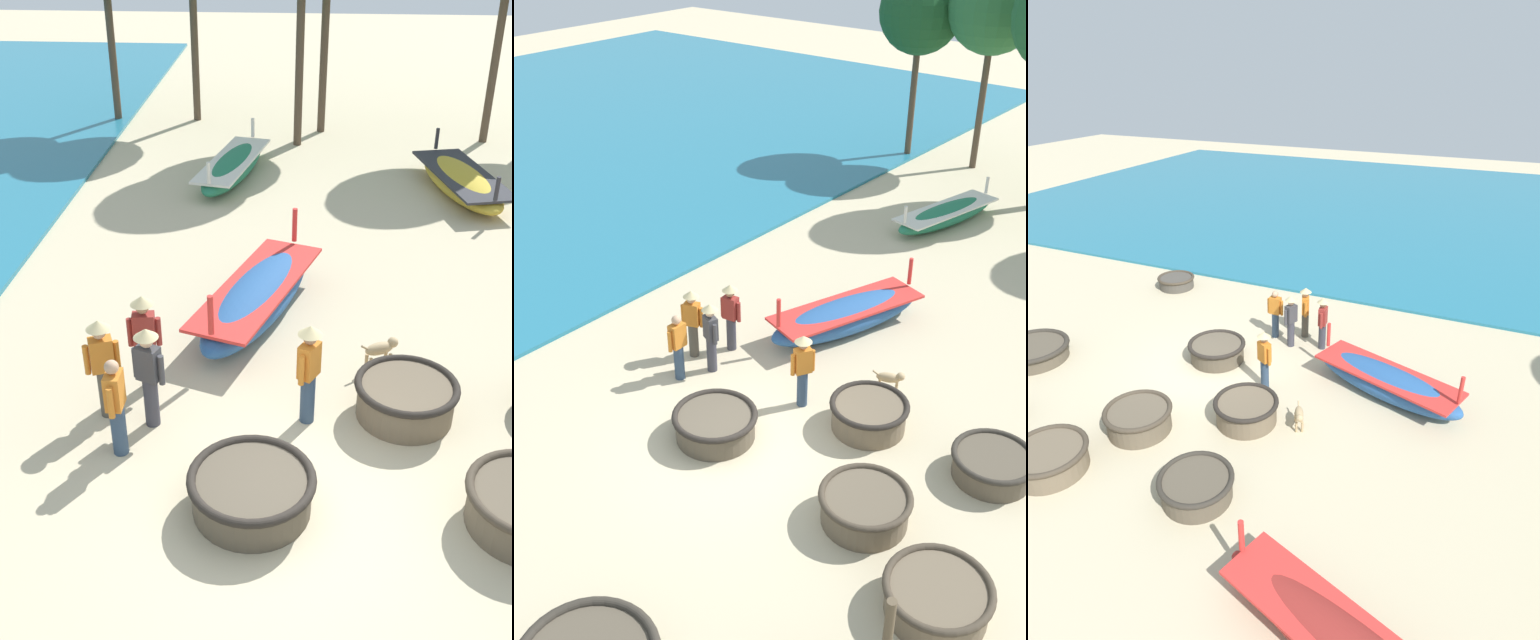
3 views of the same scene
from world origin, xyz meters
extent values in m
plane|color=#C6B793|center=(0.00, 0.00, 0.00)|extent=(80.00, 80.00, 0.00)
cube|color=teal|center=(-19.90, 4.00, 0.05)|extent=(28.00, 52.00, 0.10)
cylinder|color=brown|center=(4.73, -0.99, 0.26)|extent=(1.53, 1.53, 0.52)
torus|color=#42382B|center=(4.73, -0.99, 0.52)|extent=(1.66, 1.66, 0.12)
cylinder|color=brown|center=(1.60, -4.95, 0.21)|extent=(1.88, 1.88, 0.43)
torus|color=#332D26|center=(1.60, -4.95, 0.43)|extent=(2.03, 2.03, 0.15)
cylinder|color=brown|center=(4.12, 2.27, 0.24)|extent=(1.42, 1.42, 0.48)
torus|color=#332D26|center=(4.12, 2.27, 0.48)|extent=(1.53, 1.53, 0.11)
cylinder|color=#4C473F|center=(-4.50, -4.22, 0.20)|extent=(1.30, 1.30, 0.40)
torus|color=#42382B|center=(-4.50, -4.22, 0.40)|extent=(1.40, 1.40, 0.10)
cylinder|color=brown|center=(2.90, -0.11, 0.27)|extent=(1.48, 1.48, 0.55)
torus|color=#42382B|center=(2.90, -0.11, 0.55)|extent=(1.60, 1.60, 0.12)
cylinder|color=brown|center=(1.61, 2.06, 0.28)|extent=(1.46, 1.46, 0.56)
torus|color=#28231E|center=(1.61, 2.06, 0.56)|extent=(1.57, 1.57, 0.12)
cylinder|color=brown|center=(-0.56, -0.05, 0.26)|extent=(1.55, 1.55, 0.51)
torus|color=#28231E|center=(-0.56, -0.05, 0.51)|extent=(1.67, 1.67, 0.12)
ellipsoid|color=#285693|center=(-0.82, 4.86, 0.39)|extent=(2.44, 4.33, 0.77)
cube|color=red|center=(-0.82, 4.86, 0.63)|extent=(2.37, 4.03, 0.06)
cylinder|color=red|center=(-0.20, 6.69, 1.07)|extent=(0.10, 0.10, 0.69)
cylinder|color=red|center=(-1.45, 3.04, 1.07)|extent=(0.10, 0.10, 0.69)
cylinder|color=red|center=(5.26, 3.92, 0.96)|extent=(0.10, 0.10, 0.62)
cylinder|color=#4C473D|center=(-2.90, 1.77, 0.41)|extent=(0.22, 0.22, 0.82)
cube|color=orange|center=(-2.90, 1.77, 1.09)|extent=(0.40, 0.33, 0.54)
sphere|color=tan|center=(-2.90, 1.77, 1.47)|extent=(0.20, 0.20, 0.20)
cylinder|color=orange|center=(-3.10, 1.69, 1.04)|extent=(0.09, 0.09, 0.48)
cylinder|color=orange|center=(-2.69, 1.85, 1.04)|extent=(0.09, 0.09, 0.48)
cone|color=#D1BC84|center=(-2.90, 1.77, 1.60)|extent=(0.36, 0.36, 0.14)
cylinder|color=#2D425B|center=(0.13, 1.83, 0.41)|extent=(0.22, 0.22, 0.82)
cube|color=orange|center=(0.13, 1.83, 1.09)|extent=(0.36, 0.40, 0.54)
sphere|color=#A37556|center=(0.13, 1.83, 1.47)|extent=(0.20, 0.20, 0.20)
cylinder|color=orange|center=(0.24, 2.03, 1.04)|extent=(0.09, 0.09, 0.48)
cylinder|color=orange|center=(0.02, 1.64, 1.04)|extent=(0.09, 0.09, 0.48)
cone|color=#D1BC84|center=(0.13, 1.83, 1.60)|extent=(0.36, 0.36, 0.14)
cylinder|color=#383842|center=(-2.42, 2.52, 0.41)|extent=(0.22, 0.22, 0.82)
cube|color=maroon|center=(-2.42, 2.52, 1.09)|extent=(0.37, 0.26, 0.54)
sphere|color=#A37556|center=(-2.42, 2.52, 1.47)|extent=(0.20, 0.20, 0.20)
cylinder|color=maroon|center=(-2.20, 2.54, 1.04)|extent=(0.09, 0.09, 0.48)
cylinder|color=maroon|center=(-2.63, 2.49, 1.04)|extent=(0.09, 0.09, 0.48)
cone|color=#D1BC84|center=(-2.42, 2.52, 1.60)|extent=(0.36, 0.36, 0.14)
cylinder|color=#383842|center=(-2.17, 1.59, 0.41)|extent=(0.22, 0.22, 0.82)
cube|color=#3D3D42|center=(-2.17, 1.59, 1.09)|extent=(0.40, 0.33, 0.54)
sphere|color=#DBB28E|center=(-2.17, 1.59, 1.47)|extent=(0.20, 0.20, 0.20)
cylinder|color=#3D3D42|center=(-1.97, 1.51, 1.04)|extent=(0.09, 0.09, 0.48)
cylinder|color=#3D3D42|center=(-2.38, 1.68, 1.04)|extent=(0.09, 0.09, 0.48)
cone|color=#D1BC84|center=(-2.17, 1.59, 1.60)|extent=(0.36, 0.36, 0.14)
cylinder|color=#2D425B|center=(-2.51, 0.92, 0.41)|extent=(0.22, 0.22, 0.82)
cube|color=orange|center=(-2.51, 0.92, 1.09)|extent=(0.22, 0.34, 0.54)
sphere|color=tan|center=(-2.51, 0.92, 1.47)|extent=(0.20, 0.20, 0.20)
cylinder|color=orange|center=(-2.51, 0.70, 1.04)|extent=(0.09, 0.09, 0.48)
cylinder|color=orange|center=(-2.50, 1.14, 1.04)|extent=(0.09, 0.09, 0.48)
ellipsoid|color=tan|center=(1.30, 3.30, 0.39)|extent=(0.56, 0.40, 0.22)
sphere|color=tan|center=(1.52, 3.40, 0.46)|extent=(0.18, 0.18, 0.18)
cylinder|color=tan|center=(1.07, 3.19, 0.45)|extent=(0.20, 0.12, 0.16)
cylinder|color=tan|center=(1.43, 3.44, 0.14)|extent=(0.06, 0.06, 0.28)
cylinder|color=tan|center=(1.49, 3.31, 0.14)|extent=(0.06, 0.06, 0.28)
cylinder|color=tan|center=(1.10, 3.28, 0.14)|extent=(0.06, 0.06, 0.28)
cylinder|color=tan|center=(1.16, 3.16, 0.14)|extent=(0.06, 0.06, 0.28)
camera|label=1|loc=(-0.01, -7.13, 7.13)|focal=42.00mm
camera|label=2|loc=(7.45, -8.27, 9.44)|focal=42.00mm
camera|label=3|loc=(10.04, 6.80, 7.72)|focal=28.00mm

